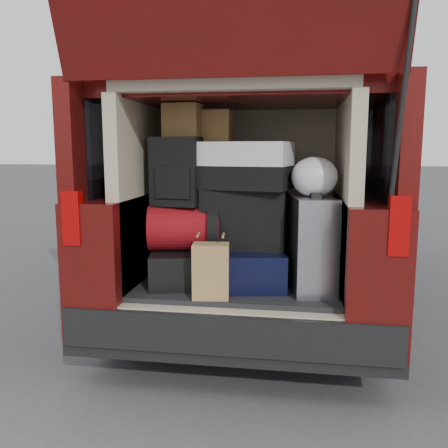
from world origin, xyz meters
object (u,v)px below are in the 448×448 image
Objects in this scene: backpack at (177,172)px; twotone_duffel at (238,165)px; black_hardshell at (183,265)px; navy_hardshell at (248,266)px; kraft_bag at (211,271)px; silver_roller at (312,245)px; red_duffel at (183,228)px; black_soft_case at (245,218)px.

backpack is 0.38m from twotone_duffel.
navy_hardshell reaches higher than black_hardshell.
navy_hardshell is 1.65× the size of kraft_bag.
red_duffel is at bearing 165.26° from silver_roller.
twotone_duffel is at bearing 14.96° from backpack.
kraft_bag is 0.61× the size of black_soft_case.
twotone_duffel is (0.35, 0.04, 0.64)m from black_hardshell.
silver_roller is at bearing 1.05° from backpack.
red_duffel reaches higher than black_hardshell.
black_hardshell is 0.43m from navy_hardshell.
twotone_duffel is at bearing -0.74° from red_duffel.
black_soft_case is (0.15, 0.37, 0.26)m from kraft_bag.
twotone_duffel is (0.38, 0.06, 0.04)m from backpack.
silver_roller is at bearing 15.11° from kraft_bag.
kraft_bag is (-0.57, -0.22, -0.13)m from silver_roller.
twotone_duffel is at bearing -5.66° from black_hardshell.
black_soft_case reaches higher than black_hardshell.
backpack reaches higher than red_duffel.
kraft_bag is 0.42m from red_duffel.
twotone_duffel is at bearing 66.83° from kraft_bag.
silver_roller is at bearing -16.39° from black_soft_case.
navy_hardshell is 0.48m from red_duffel.
twotone_duffel is (0.34, 0.06, 0.39)m from red_duffel.
red_duffel is at bearing 1.43° from backpack.
black_soft_case is 0.52m from backpack.
twotone_duffel reaches higher than silver_roller.
silver_roller is 0.94m from backpack.
red_duffel is 0.68× the size of twotone_duffel.
kraft_bag is 0.73× the size of red_duffel.
backpack is (-0.42, -0.07, 0.29)m from black_soft_case.
backpack is at bearing 164.15° from red_duffel.
twotone_duffel is (-0.04, -0.02, 0.33)m from black_soft_case.
silver_roller is 0.47m from black_soft_case.
black_soft_case is at bearing 16.12° from backpack.
navy_hardshell is 0.37m from kraft_bag.
black_hardshell is at bearing 47.16° from backpack.
red_duffel is 0.84× the size of black_soft_case.
black_soft_case is (0.38, 0.08, 0.06)m from red_duffel.
black_soft_case is (-0.42, 0.15, 0.13)m from silver_roller.
silver_roller is 0.81m from red_duffel.
black_soft_case is 1.22× the size of backpack.
red_duffel is (-0.41, -0.03, 0.24)m from navy_hardshell.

